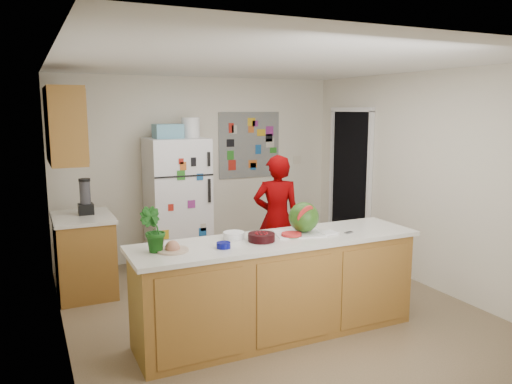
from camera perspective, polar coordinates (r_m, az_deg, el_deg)
name	(u,v)px	position (r m, az deg, el deg)	size (l,w,h in m)	color
floor	(272,312)	(5.33, 1.88, -13.50)	(4.00, 4.50, 0.02)	brown
wall_back	(200,168)	(7.05, -6.41, 2.74)	(4.00, 0.02, 2.50)	beige
wall_left	(57,209)	(4.46, -21.76, -1.85)	(0.02, 4.50, 2.50)	beige
wall_right	(427,180)	(6.15, 18.92, 1.29)	(0.02, 4.50, 2.50)	beige
ceiling	(274,62)	(4.93, 2.05, 14.58)	(4.00, 4.50, 0.02)	white
doorway	(351,183)	(7.26, 10.76, 1.01)	(0.03, 0.85, 2.04)	black
peninsula_base	(278,289)	(4.67, 2.51, -11.00)	(2.60, 0.62, 0.88)	brown
peninsula_top	(278,240)	(4.53, 2.55, -5.54)	(2.68, 0.70, 0.04)	silver
side_counter_base	(85,256)	(5.98, -19.00, -6.98)	(0.60, 0.80, 0.86)	brown
side_counter_top	(82,217)	(5.87, -19.23, -2.76)	(0.64, 0.84, 0.04)	silver
upper_cabinets	(64,125)	(5.69, -21.06, 7.13)	(0.35, 1.00, 0.80)	brown
refrigerator	(177,203)	(6.62, -8.98, -1.26)	(0.75, 0.70, 1.70)	silver
fridge_top_bin	(168,131)	(6.48, -10.05, 6.86)	(0.35, 0.28, 0.18)	#5999B2
photo_collage	(249,145)	(7.27, -0.76, 5.39)	(0.95, 0.01, 0.95)	slate
person	(277,219)	(6.00, 2.38, -3.06)	(0.56, 0.37, 1.54)	#690001
blender_appliance	(85,198)	(5.90, -18.93, -0.61)	(0.12, 0.12, 0.38)	black
cutting_board	(299,234)	(4.67, 4.94, -4.76)	(0.43, 0.33, 0.01)	white
watermelon	(304,217)	(4.68, 5.48, -2.88)	(0.28, 0.28, 0.28)	#245819
watermelon_slice	(291,234)	(4.57, 4.07, -4.84)	(0.18, 0.18, 0.02)	red
cherry_bowl	(261,237)	(4.41, 0.63, -5.19)	(0.24, 0.24, 0.07)	black
white_bowl	(234,235)	(4.50, -2.55, -4.97)	(0.19, 0.19, 0.06)	silver
cobalt_bowl	(223,245)	(4.21, -3.74, -6.08)	(0.12, 0.12, 0.05)	#05086C
plate	(173,250)	(4.17, -9.51, -6.58)	(0.26, 0.26, 0.02)	beige
paper_towel	(328,233)	(4.71, 8.21, -4.65)	(0.16, 0.14, 0.02)	white
keys	(349,233)	(4.77, 10.55, -4.58)	(0.09, 0.04, 0.01)	slate
potted_plant	(153,230)	(4.14, -11.71, -4.25)	(0.20, 0.16, 0.37)	#11490E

